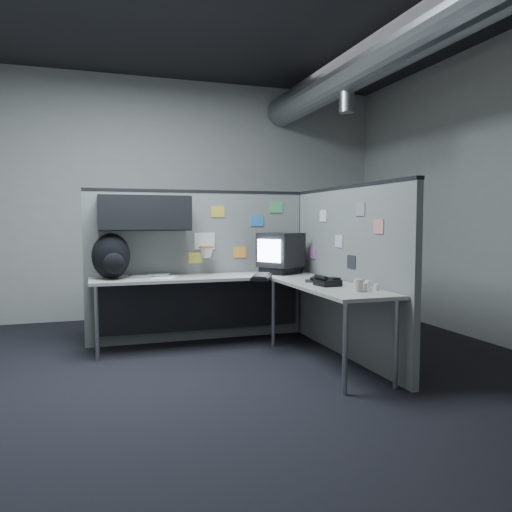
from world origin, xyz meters
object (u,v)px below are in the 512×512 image
object	(u,v)px
desk	(236,290)
keyboard	(261,276)
monitor	(281,253)
backpack	(111,257)
phone	(327,282)

from	to	relation	value
desk	keyboard	size ratio (longest dim) A/B	4.65
desk	monitor	world-z (taller)	monitor
keyboard	backpack	size ratio (longest dim) A/B	1.11
monitor	backpack	world-z (taller)	backpack
monitor	phone	bearing A→B (deg)	-75.42
monitor	desk	bearing A→B (deg)	-140.91
monitor	keyboard	world-z (taller)	monitor
desk	monitor	xyz separation A→B (m)	(0.58, 0.28, 0.34)
keyboard	monitor	bearing A→B (deg)	27.32
monitor	backpack	size ratio (longest dim) A/B	1.18
desk	backpack	bearing A→B (deg)	164.91
desk	backpack	xyz separation A→B (m)	(-1.18, 0.32, 0.34)
desk	keyboard	distance (m)	0.29
backpack	monitor	bearing A→B (deg)	11.13
keyboard	phone	bearing A→B (deg)	-82.61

